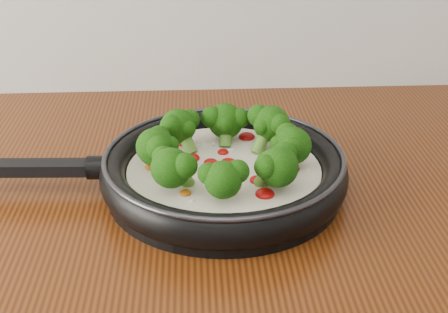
{
  "coord_description": "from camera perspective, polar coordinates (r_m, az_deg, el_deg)",
  "views": [
    {
      "loc": [
        -0.07,
        0.41,
        1.31
      ],
      "look_at": [
        -0.03,
        1.11,
        0.95
      ],
      "focal_mm": 49.0,
      "sensor_mm": 36.0,
      "label": 1
    }
  ],
  "objects": [
    {
      "name": "skillet",
      "position": [
        0.8,
        -0.19,
        -0.99
      ],
      "size": [
        0.51,
        0.34,
        0.09
      ],
      "color": "black",
      "rests_on": "counter"
    }
  ]
}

